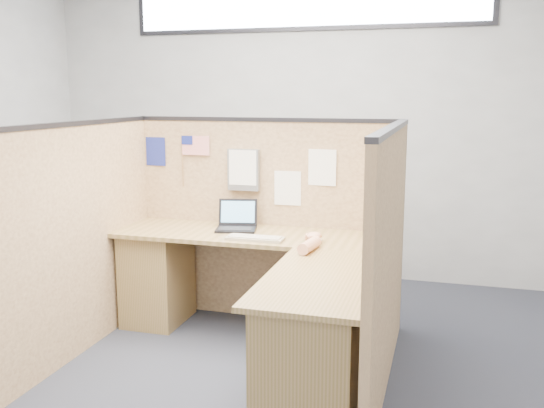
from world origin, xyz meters
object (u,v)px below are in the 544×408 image
(l_desk, at_px, (261,299))
(keyboard, at_px, (255,238))
(laptop, at_px, (239,222))
(mouse, at_px, (314,240))

(l_desk, relative_size, keyboard, 4.98)
(laptop, relative_size, keyboard, 0.84)
(l_desk, bearing_deg, mouse, 38.73)
(l_desk, bearing_deg, laptop, 122.76)
(keyboard, bearing_deg, laptop, 126.12)
(l_desk, height_order, mouse, mouse)
(mouse, bearing_deg, l_desk, -141.27)
(laptop, distance_m, mouse, 0.68)
(laptop, height_order, mouse, laptop)
(laptop, bearing_deg, l_desk, -69.95)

